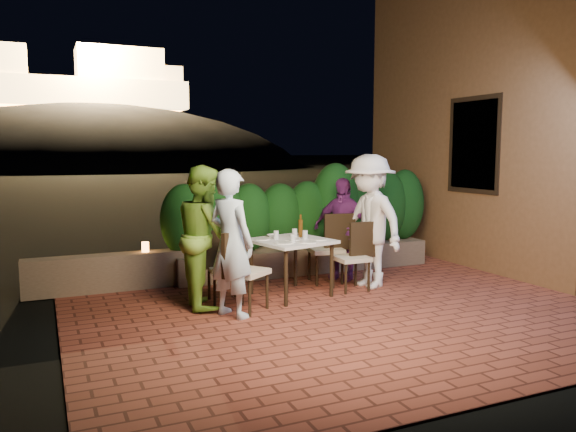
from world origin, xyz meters
TOP-DOWN VIEW (x-y plane):
  - ground at (0.00, 0.00)m, footprint 400.00×400.00m
  - terrace_floor at (0.00, 0.50)m, footprint 7.00×6.00m
  - building_wall at (3.60, 2.00)m, footprint 1.60×5.00m
  - window_pane at (2.82, 1.50)m, footprint 0.08×1.00m
  - window_frame at (2.81, 1.50)m, footprint 0.06×1.15m
  - planter at (0.20, 2.30)m, footprint 4.20×0.55m
  - hedge at (0.20, 2.30)m, footprint 4.00×0.70m
  - parapet at (-2.80, 2.30)m, footprint 2.20×0.30m
  - hill at (2.00, 60.00)m, footprint 52.00×40.00m
  - fortress at (2.00, 60.00)m, footprint 26.00×8.00m
  - dining_table at (-0.62, 1.05)m, footprint 1.11×1.11m
  - plate_nw at (-0.83, 0.81)m, footprint 0.24×0.24m
  - plate_sw at (-0.97, 1.20)m, footprint 0.20×0.20m
  - plate_ne at (-0.30, 0.90)m, footprint 0.24×0.24m
  - plate_se at (-0.39, 1.36)m, footprint 0.20×0.20m
  - plate_centre at (-0.62, 1.01)m, footprint 0.20×0.20m
  - plate_front at (-0.53, 0.75)m, footprint 0.25×0.25m
  - glass_nw at (-0.69, 0.84)m, footprint 0.06×0.06m
  - glass_sw at (-0.79, 1.16)m, footprint 0.07×0.07m
  - glass_ne at (-0.43, 1.02)m, footprint 0.07×0.07m
  - glass_se at (-0.50, 1.20)m, footprint 0.07×0.07m
  - beer_bottle at (-0.42, 1.19)m, footprint 0.06×0.06m
  - bowl at (-0.76, 1.34)m, footprint 0.20×0.20m
  - chair_left_front at (-1.41, 0.63)m, footprint 0.64×0.64m
  - chair_left_back at (-1.51, 1.11)m, footprint 0.46×0.46m
  - chair_right_front at (0.25, 0.98)m, footprint 0.44×0.44m
  - chair_right_back at (0.14, 1.53)m, footprint 0.54×0.54m
  - diner_blue at (-1.63, 0.48)m, footprint 0.65×0.74m
  - diner_green at (-1.79, 1.03)m, footprint 0.73×0.90m
  - diner_white at (0.58, 1.06)m, footprint 0.91×1.31m
  - diner_purple at (0.46, 1.62)m, footprint 0.84×0.93m
  - parapet_lamp at (-2.30, 2.30)m, footprint 0.10×0.10m

SIDE VIEW (x-z plane):
  - hill at x=2.00m, z-range -15.00..7.00m
  - terrace_floor at x=0.00m, z-range -0.15..0.00m
  - ground at x=0.00m, z-range -0.02..-0.02m
  - planter at x=0.20m, z-range 0.00..0.40m
  - parapet at x=-2.80m, z-range 0.00..0.50m
  - dining_table at x=-0.62m, z-range 0.00..0.75m
  - chair_left_back at x=-1.51m, z-range 0.00..0.92m
  - chair_right_front at x=0.25m, z-range 0.00..0.94m
  - chair_left_front at x=-1.41m, z-range 0.00..0.99m
  - chair_right_back at x=0.14m, z-range 0.00..1.00m
  - parapet_lamp at x=-2.30m, z-range 0.50..0.64m
  - plate_centre at x=-0.62m, z-range 0.75..0.76m
  - plate_sw at x=-0.97m, z-range 0.75..0.76m
  - plate_se at x=-0.39m, z-range 0.75..0.76m
  - plate_nw at x=-0.83m, z-range 0.75..0.76m
  - plate_ne at x=-0.30m, z-range 0.75..0.76m
  - plate_front at x=-0.53m, z-range 0.75..0.76m
  - diner_purple at x=0.46m, z-range 0.00..1.52m
  - bowl at x=-0.76m, z-range 0.75..0.79m
  - glass_nw at x=-0.69m, z-range 0.75..0.86m
  - glass_sw at x=-0.79m, z-range 0.75..0.86m
  - glass_ne at x=-0.43m, z-range 0.75..0.87m
  - glass_se at x=-0.50m, z-range 0.75..0.87m
  - diner_blue at x=-1.63m, z-range 0.00..1.71m
  - diner_green at x=-1.79m, z-range 0.00..1.74m
  - beer_bottle at x=-0.42m, z-range 0.75..1.06m
  - diner_white at x=0.58m, z-range 0.00..1.86m
  - hedge at x=0.20m, z-range 0.40..1.50m
  - window_pane at x=2.82m, z-range 1.30..2.70m
  - window_frame at x=2.81m, z-range 1.23..2.77m
  - building_wall at x=3.60m, z-range 0.00..5.00m
  - fortress at x=2.00m, z-range 6.50..14.50m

